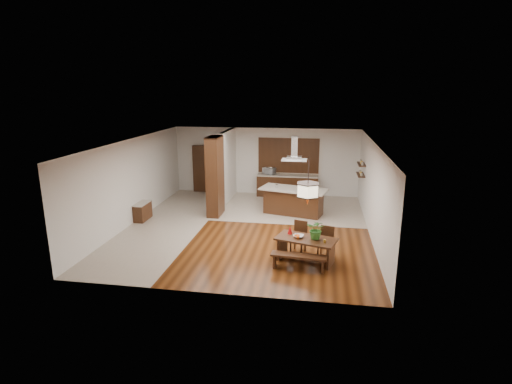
% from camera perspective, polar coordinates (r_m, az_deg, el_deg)
% --- Properties ---
extents(room_shell, '(9.00, 9.04, 2.92)m').
position_cam_1_polar(room_shell, '(12.96, -1.31, 3.53)').
color(room_shell, '#3D1E0B').
rests_on(room_shell, ground).
extents(tile_hallway, '(2.50, 9.00, 0.01)m').
position_cam_1_polar(tile_hallway, '(14.24, -12.25, -4.36)').
color(tile_hallway, '#B3A695').
rests_on(tile_hallway, ground).
extents(tile_kitchen, '(5.50, 4.00, 0.01)m').
position_cam_1_polar(tile_kitchen, '(15.71, 4.88, -2.25)').
color(tile_kitchen, '#B3A695').
rests_on(tile_kitchen, ground).
extents(soffit_band, '(8.00, 9.00, 0.02)m').
position_cam_1_polar(soffit_band, '(12.82, -1.33, 7.14)').
color(soffit_band, '#3A1A0E').
rests_on(soffit_band, room_shell).
extents(partition_pier, '(0.45, 1.00, 2.90)m').
position_cam_1_polar(partition_pier, '(14.53, -5.88, 2.22)').
color(partition_pier, black).
rests_on(partition_pier, ground).
extents(partition_stub, '(0.18, 2.40, 2.90)m').
position_cam_1_polar(partition_stub, '(16.53, -4.01, 3.78)').
color(partition_stub, silver).
rests_on(partition_stub, ground).
extents(hallway_console, '(0.37, 0.88, 0.63)m').
position_cam_1_polar(hallway_console, '(14.73, -15.89, -2.68)').
color(hallway_console, black).
rests_on(hallway_console, ground).
extents(hallway_doorway, '(1.10, 0.20, 2.10)m').
position_cam_1_polar(hallway_doorway, '(17.97, -7.25, 3.28)').
color(hallway_doorway, black).
rests_on(hallway_doorway, ground).
extents(rear_counter, '(2.60, 0.62, 0.95)m').
position_cam_1_polar(rear_counter, '(17.24, 4.52, 0.91)').
color(rear_counter, black).
rests_on(rear_counter, ground).
extents(kitchen_window, '(2.60, 0.08, 1.50)m').
position_cam_1_polar(kitchen_window, '(17.24, 4.68, 5.23)').
color(kitchen_window, '#9C5B2E').
rests_on(kitchen_window, room_shell).
extents(shelf_lower, '(0.26, 0.90, 0.04)m').
position_cam_1_polar(shelf_lower, '(15.51, 14.72, 2.41)').
color(shelf_lower, black).
rests_on(shelf_lower, room_shell).
extents(shelf_upper, '(0.26, 0.90, 0.04)m').
position_cam_1_polar(shelf_upper, '(15.43, 14.82, 3.86)').
color(shelf_upper, black).
rests_on(shelf_upper, room_shell).
extents(dining_table, '(1.75, 1.21, 0.66)m').
position_cam_1_polar(dining_table, '(10.91, 7.16, -7.42)').
color(dining_table, black).
rests_on(dining_table, ground).
extents(dining_bench, '(1.46, 0.43, 0.40)m').
position_cam_1_polar(dining_bench, '(10.52, 6.09, -9.93)').
color(dining_bench, black).
rests_on(dining_bench, ground).
extents(dining_chair_left, '(0.50, 0.50, 0.90)m').
position_cam_1_polar(dining_chair_left, '(11.46, 6.06, -6.45)').
color(dining_chair_left, black).
rests_on(dining_chair_left, ground).
extents(dining_chair_right, '(0.47, 0.47, 0.86)m').
position_cam_1_polar(dining_chair_right, '(11.25, 9.88, -7.12)').
color(dining_chair_right, black).
rests_on(dining_chair_right, ground).
extents(pendant_lantern, '(0.64, 0.64, 1.31)m').
position_cam_1_polar(pendant_lantern, '(10.38, 7.47, 1.62)').
color(pendant_lantern, beige).
rests_on(pendant_lantern, room_shell).
extents(foliage_plant, '(0.58, 0.54, 0.54)m').
position_cam_1_polar(foliage_plant, '(10.73, 8.64, -5.30)').
color(foliage_plant, '#2D6A23').
rests_on(foliage_plant, dining_table).
extents(fruit_bowl, '(0.32, 0.32, 0.07)m').
position_cam_1_polar(fruit_bowl, '(10.87, 6.07, -6.29)').
color(fruit_bowl, beige).
rests_on(fruit_bowl, dining_table).
extents(napkin_cone, '(0.15, 0.15, 0.21)m').
position_cam_1_polar(napkin_cone, '(11.08, 4.88, -5.44)').
color(napkin_cone, '#A30C0B').
rests_on(napkin_cone, dining_table).
extents(gold_ornament, '(0.08, 0.08, 0.09)m').
position_cam_1_polar(gold_ornament, '(10.59, 9.78, -6.92)').
color(gold_ornament, gold).
rests_on(gold_ornament, dining_table).
extents(kitchen_island, '(2.59, 1.61, 0.99)m').
position_cam_1_polar(kitchen_island, '(14.82, 5.35, -1.28)').
color(kitchen_island, black).
rests_on(kitchen_island, ground).
extents(range_hood, '(0.90, 0.55, 0.87)m').
position_cam_1_polar(range_hood, '(14.41, 5.54, 6.23)').
color(range_hood, silver).
rests_on(range_hood, room_shell).
extents(island_cup, '(0.16, 0.16, 0.09)m').
position_cam_1_polar(island_cup, '(14.57, 6.95, 0.56)').
color(island_cup, silver).
rests_on(island_cup, kitchen_island).
extents(microwave, '(0.60, 0.51, 0.28)m').
position_cam_1_polar(microwave, '(17.21, 1.87, 3.02)').
color(microwave, silver).
rests_on(microwave, rear_counter).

